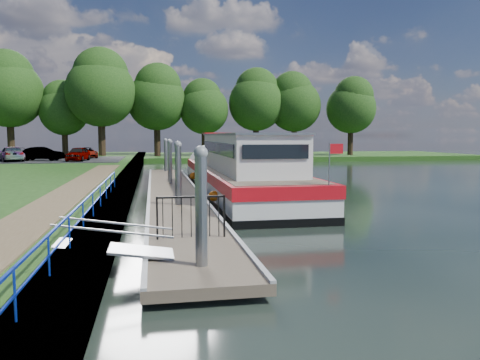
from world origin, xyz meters
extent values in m
plane|color=black|center=(0.00, 0.00, 0.00)|extent=(160.00, 160.00, 0.00)
cube|color=#473D2D|center=(-2.55, 15.00, 0.39)|extent=(1.10, 90.00, 0.78)
cube|color=#1C4112|center=(12.00, 52.00, 0.30)|extent=(60.00, 18.00, 0.60)
cube|color=brown|center=(-4.40, 8.00, 0.80)|extent=(1.60, 40.00, 0.05)
cube|color=black|center=(-11.00, 38.00, 0.81)|extent=(14.00, 12.00, 0.06)
cube|color=#0C2DBF|center=(-2.75, 3.00, 1.48)|extent=(0.04, 18.00, 0.04)
cube|color=#0C2DBF|center=(-2.75, 3.00, 1.12)|extent=(0.03, 18.00, 0.03)
cylinder|color=#0C2DBF|center=(-2.75, -4.00, 1.14)|extent=(0.04, 0.04, 0.72)
cylinder|color=#0C2DBF|center=(-2.75, -2.00, 1.14)|extent=(0.04, 0.04, 0.72)
cylinder|color=#0C2DBF|center=(-2.75, 0.00, 1.14)|extent=(0.04, 0.04, 0.72)
cylinder|color=#0C2DBF|center=(-2.75, 2.00, 1.14)|extent=(0.04, 0.04, 0.72)
cylinder|color=#0C2DBF|center=(-2.75, 4.00, 1.14)|extent=(0.04, 0.04, 0.72)
cylinder|color=#0C2DBF|center=(-2.75, 6.00, 1.14)|extent=(0.04, 0.04, 0.72)
cylinder|color=#0C2DBF|center=(-2.75, 8.00, 1.14)|extent=(0.04, 0.04, 0.72)
cylinder|color=#0C2DBF|center=(-2.75, 10.00, 1.14)|extent=(0.04, 0.04, 0.72)
cylinder|color=#0C2DBF|center=(-2.75, 12.00, 1.14)|extent=(0.04, 0.04, 0.72)
cube|color=brown|center=(0.00, 13.00, 0.28)|extent=(2.50, 30.00, 0.24)
cube|color=#9EA0A3|center=(0.00, 1.00, 0.05)|extent=(2.30, 5.00, 0.30)
cube|color=#9EA0A3|center=(0.00, 9.00, 0.05)|extent=(2.30, 5.00, 0.30)
cube|color=#9EA0A3|center=(0.00, 17.00, 0.05)|extent=(2.30, 5.00, 0.30)
cube|color=#9EA0A3|center=(0.00, 25.00, 0.05)|extent=(2.30, 5.00, 0.30)
cube|color=#9EA0A3|center=(1.19, 13.00, 0.43)|extent=(0.12, 30.00, 0.06)
cube|color=#9EA0A3|center=(-1.19, 13.00, 0.43)|extent=(0.12, 30.00, 0.06)
cylinder|color=gray|center=(0.00, -0.50, 1.10)|extent=(0.26, 0.26, 3.40)
sphere|color=gray|center=(0.00, -0.50, 2.80)|extent=(0.30, 0.30, 0.30)
cylinder|color=gray|center=(0.00, 8.50, 1.10)|extent=(0.26, 0.26, 3.40)
sphere|color=gray|center=(0.00, 8.50, 2.80)|extent=(0.30, 0.30, 0.30)
cylinder|color=gray|center=(0.00, 17.50, 1.10)|extent=(0.26, 0.26, 3.40)
sphere|color=gray|center=(0.00, 17.50, 2.80)|extent=(0.30, 0.30, 0.30)
cylinder|color=gray|center=(0.00, 26.50, 1.10)|extent=(0.26, 0.26, 3.40)
sphere|color=gray|center=(0.00, 26.50, 2.80)|extent=(0.30, 0.30, 0.30)
cube|color=#A5A8AD|center=(-1.85, 0.50, 0.60)|extent=(2.58, 1.00, 0.43)
cube|color=#A5A8AD|center=(-1.85, 0.02, 1.10)|extent=(2.58, 0.04, 0.41)
cube|color=#A5A8AD|center=(-1.85, 0.98, 1.10)|extent=(2.58, 0.04, 0.41)
cube|color=black|center=(-0.90, 2.20, 0.98)|extent=(0.05, 0.05, 1.15)
cube|color=black|center=(0.90, 2.20, 0.98)|extent=(0.05, 0.05, 1.15)
cube|color=black|center=(0.00, 2.20, 1.52)|extent=(1.85, 0.05, 0.05)
cube|color=black|center=(-0.75, 2.20, 0.98)|extent=(0.02, 0.02, 1.10)
cube|color=black|center=(-0.50, 2.20, 0.98)|extent=(0.02, 0.02, 1.10)
cube|color=black|center=(-0.25, 2.20, 0.98)|extent=(0.02, 0.02, 1.10)
cube|color=black|center=(0.00, 2.20, 0.98)|extent=(0.02, 0.02, 1.10)
cube|color=black|center=(0.25, 2.20, 0.98)|extent=(0.02, 0.02, 1.10)
cube|color=black|center=(0.50, 2.20, 0.98)|extent=(0.02, 0.02, 1.10)
cube|color=black|center=(0.75, 2.20, 0.98)|extent=(0.02, 0.02, 1.10)
cube|color=black|center=(3.60, 14.98, 0.02)|extent=(4.00, 20.00, 0.55)
cube|color=silver|center=(3.60, 14.98, 0.62)|extent=(3.96, 19.90, 0.65)
cube|color=red|center=(3.60, 14.98, 1.18)|extent=(4.04, 20.00, 0.48)
cube|color=brown|center=(3.60, 14.98, 1.42)|extent=(3.68, 19.20, 0.04)
cone|color=silver|center=(3.60, 25.38, 0.55)|extent=(4.00, 1.50, 4.00)
cube|color=silver|center=(3.60, 12.48, 2.30)|extent=(3.00, 11.00, 1.75)
cube|color=gray|center=(3.60, 12.48, 3.22)|extent=(3.10, 11.20, 0.10)
cube|color=black|center=(2.08, 12.48, 2.55)|extent=(0.04, 10.00, 0.55)
cube|color=black|center=(5.12, 12.48, 2.55)|extent=(0.04, 10.00, 0.55)
cube|color=black|center=(3.60, 18.03, 2.55)|extent=(2.60, 0.04, 0.55)
cube|color=black|center=(3.60, 6.93, 2.55)|extent=(2.60, 0.04, 0.55)
cube|color=red|center=(3.60, 17.68, 3.30)|extent=(3.20, 1.60, 0.06)
cylinder|color=gray|center=(5.10, 5.28, 2.15)|extent=(0.05, 0.05, 1.50)
cube|color=red|center=(5.35, 5.28, 2.70)|extent=(0.50, 0.02, 0.35)
sphere|color=orange|center=(1.48, 8.98, 0.65)|extent=(0.44, 0.44, 0.44)
sphere|color=orange|center=(1.48, 13.98, 0.65)|extent=(0.44, 0.44, 0.44)
sphere|color=orange|center=(1.48, 18.98, 0.65)|extent=(0.44, 0.44, 0.44)
imported|color=#594C47|center=(2.40, 7.54, 2.30)|extent=(0.42, 0.64, 1.72)
cylinder|color=#332316|center=(-17.49, 49.36, 2.70)|extent=(0.83, 0.83, 4.21)
sphere|color=#183710|center=(-17.49, 49.36, 8.08)|extent=(7.95, 7.95, 7.95)
sphere|color=#183710|center=(-17.71, 49.47, 10.07)|extent=(6.31, 6.31, 6.31)
cylinder|color=#332316|center=(-11.50, 49.87, 2.15)|extent=(0.70, 0.70, 3.10)
sphere|color=#183710|center=(-11.50, 49.87, 6.11)|extent=(5.85, 5.85, 5.85)
sphere|color=#183710|center=(-11.67, 50.04, 7.57)|extent=(4.65, 4.65, 4.65)
cylinder|color=#332316|center=(-6.89, 47.36, 2.75)|extent=(0.84, 0.84, 4.29)
sphere|color=#183710|center=(-6.89, 47.36, 8.23)|extent=(8.10, 8.10, 8.10)
sphere|color=#183710|center=(-6.84, 47.51, 10.25)|extent=(6.44, 6.44, 6.44)
cylinder|color=#332316|center=(-0.41, 49.36, 2.52)|extent=(0.79, 0.79, 3.83)
sphere|color=#183710|center=(-0.41, 49.36, 7.42)|extent=(7.24, 7.24, 7.24)
sphere|color=#183710|center=(-0.22, 49.13, 9.23)|extent=(5.75, 5.75, 5.75)
cylinder|color=#332316|center=(5.49, 49.09, 2.23)|extent=(0.72, 0.72, 3.26)
sphere|color=#183710|center=(5.49, 49.09, 6.40)|extent=(6.16, 6.16, 6.16)
sphere|color=#183710|center=(5.30, 49.34, 7.93)|extent=(4.89, 4.89, 4.89)
cylinder|color=#332316|center=(12.25, 49.38, 2.49)|extent=(0.78, 0.78, 3.77)
sphere|color=#183710|center=(12.25, 49.38, 7.31)|extent=(7.13, 7.13, 7.13)
sphere|color=#183710|center=(12.38, 49.62, 9.09)|extent=(5.66, 5.66, 5.66)
cylinder|color=#332316|center=(17.42, 49.40, 2.42)|extent=(0.77, 0.77, 3.65)
sphere|color=#183710|center=(17.42, 49.40, 7.09)|extent=(6.89, 6.89, 6.89)
sphere|color=#183710|center=(17.07, 49.41, 8.81)|extent=(5.47, 5.47, 5.47)
cylinder|color=#332316|center=(24.52, 47.52, 2.30)|extent=(0.74, 0.74, 3.41)
sphere|color=#183710|center=(24.52, 47.52, 6.66)|extent=(6.43, 6.43, 6.43)
sphere|color=#183710|center=(24.75, 47.30, 8.26)|extent=(5.11, 5.11, 5.11)
imported|color=#999999|center=(-7.75, 34.78, 1.49)|extent=(1.98, 3.98, 1.30)
imported|color=#999999|center=(-11.11, 35.85, 1.47)|extent=(4.03, 2.00, 1.27)
imported|color=#999999|center=(-13.62, 35.32, 1.49)|extent=(3.43, 4.88, 1.31)
imported|color=#999999|center=(-7.74, 40.60, 1.38)|extent=(2.78, 4.24, 1.09)
camera|label=1|loc=(-0.98, -10.23, 3.16)|focal=35.00mm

